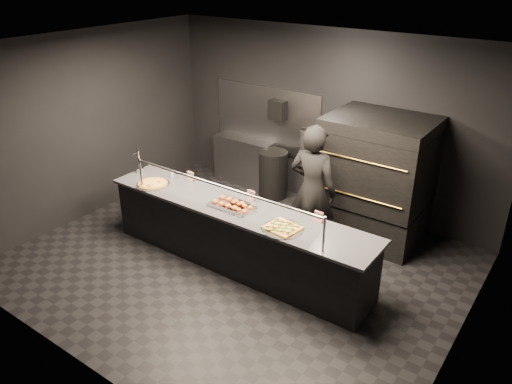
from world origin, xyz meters
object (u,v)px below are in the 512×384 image
at_px(service_counter, 236,236).
at_px(slider_tray_b, 239,208).
at_px(round_pizza, 153,184).
at_px(square_pizza, 283,228).
at_px(pizza_oven, 376,178).
at_px(fire_extinguisher, 304,143).
at_px(trash_bin, 273,174).
at_px(worker, 313,190).
at_px(prep_shelf, 244,161).
at_px(slider_tray_a, 229,204).
at_px(towel_dispenser, 278,110).
at_px(beer_tap, 139,164).

bearing_deg(service_counter, slider_tray_b, -23.22).
xyz_separation_m(round_pizza, square_pizza, (2.29, -0.00, 0.00)).
bearing_deg(slider_tray_b, pizza_oven, 60.03).
xyz_separation_m(service_counter, fire_extinguisher, (-0.35, 2.40, 0.60)).
relative_size(pizza_oven, trash_bin, 2.22).
bearing_deg(round_pizza, pizza_oven, 37.86).
bearing_deg(slider_tray_b, fire_extinguisher, 100.09).
xyz_separation_m(square_pizza, worker, (-0.20, 1.10, 0.04)).
bearing_deg(trash_bin, worker, -39.28).
bearing_deg(trash_bin, service_counter, -69.14).
xyz_separation_m(prep_shelf, fire_extinguisher, (1.25, 0.08, 0.61)).
bearing_deg(trash_bin, slider_tray_b, -67.56).
bearing_deg(service_counter, round_pizza, -174.06).
xyz_separation_m(square_pizza, trash_bin, (-1.67, 2.30, -0.51)).
xyz_separation_m(trash_bin, worker, (1.47, -1.20, 0.55)).
bearing_deg(trash_bin, fire_extinguisher, 27.75).
distance_m(round_pizza, slider_tray_b, 1.52).
xyz_separation_m(slider_tray_a, square_pizza, (0.95, -0.12, -0.01)).
height_order(pizza_oven, towel_dispenser, pizza_oven).
distance_m(service_counter, fire_extinguisher, 2.50).
distance_m(slider_tray_b, trash_bin, 2.42).
relative_size(service_counter, trash_bin, 4.77).
distance_m(towel_dispenser, slider_tray_a, 2.62).
relative_size(fire_extinguisher, slider_tray_b, 1.08).
distance_m(prep_shelf, slider_tray_b, 2.94).
bearing_deg(service_counter, fire_extinguisher, 98.30).
bearing_deg(slider_tray_b, towel_dispenser, 112.06).
height_order(prep_shelf, trash_bin, prep_shelf).
xyz_separation_m(slider_tray_a, trash_bin, (-0.72, 2.18, -0.52)).
distance_m(round_pizza, slider_tray_a, 1.34).
distance_m(service_counter, prep_shelf, 2.82).
relative_size(fire_extinguisher, trash_bin, 0.59).
xyz_separation_m(pizza_oven, fire_extinguisher, (-1.55, 0.50, 0.09)).
xyz_separation_m(slider_tray_b, worker, (0.56, 0.99, 0.03)).
bearing_deg(slider_tray_b, trash_bin, 112.44).
relative_size(service_counter, pizza_oven, 2.15).
xyz_separation_m(pizza_oven, trash_bin, (-2.02, 0.25, -0.54)).
bearing_deg(fire_extinguisher, trash_bin, -152.25).
bearing_deg(pizza_oven, slider_tray_b, -119.97).
bearing_deg(worker, pizza_oven, -122.38).
bearing_deg(pizza_oven, slider_tray_a, -124.01).
distance_m(slider_tray_a, slider_tray_b, 0.18).
bearing_deg(slider_tray_a, square_pizza, -7.35).
height_order(round_pizza, slider_tray_a, slider_tray_a).
relative_size(towel_dispenser, fire_extinguisher, 0.69).
height_order(round_pizza, trash_bin, round_pizza).
xyz_separation_m(towel_dispenser, trash_bin, (0.08, -0.24, -1.12)).
distance_m(service_counter, trash_bin, 2.30).
height_order(pizza_oven, beer_tap, pizza_oven).
bearing_deg(slider_tray_a, service_counter, 15.05).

